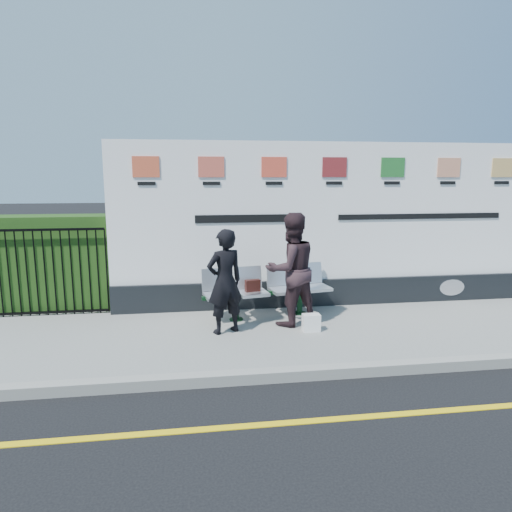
{
  "coord_description": "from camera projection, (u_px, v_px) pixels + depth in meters",
  "views": [
    {
      "loc": [
        -2.08,
        -4.24,
        2.53
      ],
      "look_at": [
        -1.05,
        2.88,
        1.25
      ],
      "focal_mm": 32.0,
      "sensor_mm": 36.0,
      "label": 1
    }
  ],
  "objects": [
    {
      "name": "woman_right",
      "position": [
        291.0,
        269.0,
        7.33
      ],
      "size": [
        1.06,
        0.94,
        1.83
      ],
      "primitive_type": "imported",
      "rotation": [
        0.0,
        0.0,
        3.46
      ],
      "color": "#311F24",
      "rests_on": "pavement"
    },
    {
      "name": "pavement",
      "position": [
        324.0,
        332.0,
        7.3
      ],
      "size": [
        14.0,
        3.0,
        0.12
      ],
      "primitive_type": "cube",
      "color": "gray",
      "rests_on": "ground"
    },
    {
      "name": "railing",
      "position": [
        45.0,
        272.0,
        7.82
      ],
      "size": [
        2.05,
        0.06,
        1.54
      ],
      "primitive_type": null,
      "color": "black",
      "rests_on": "pavement"
    },
    {
      "name": "ground",
      "position": [
        391.0,
        415.0,
        4.87
      ],
      "size": [
        80.0,
        80.0,
        0.0
      ],
      "primitive_type": "plane",
      "color": "black"
    },
    {
      "name": "billboard",
      "position": [
        331.0,
        236.0,
        8.44
      ],
      "size": [
        8.0,
        0.3,
        3.0
      ],
      "color": "black",
      "rests_on": "pavement"
    },
    {
      "name": "handbag_brown",
      "position": [
        253.0,
        286.0,
        7.69
      ],
      "size": [
        0.27,
        0.16,
        0.2
      ],
      "primitive_type": "cube",
      "rotation": [
        0.0,
        0.0,
        0.2
      ],
      "color": "black",
      "rests_on": "bench"
    },
    {
      "name": "hedge",
      "position": [
        52.0,
        263.0,
        8.25
      ],
      "size": [
        2.35,
        0.7,
        1.7
      ],
      "primitive_type": "cube",
      "color": "#234615",
      "rests_on": "pavement"
    },
    {
      "name": "yellow_line",
      "position": [
        391.0,
        415.0,
        4.87
      ],
      "size": [
        14.0,
        0.1,
        0.01
      ],
      "primitive_type": "cube",
      "color": "yellow",
      "rests_on": "ground"
    },
    {
      "name": "bench",
      "position": [
        269.0,
        303.0,
        7.83
      ],
      "size": [
        2.28,
        0.94,
        0.47
      ],
      "primitive_type": null,
      "rotation": [
        0.0,
        0.0,
        0.17
      ],
      "color": "silver",
      "rests_on": "pavement"
    },
    {
      "name": "kerb",
      "position": [
        358.0,
        370.0,
        5.83
      ],
      "size": [
        14.0,
        0.18,
        0.14
      ],
      "primitive_type": "cube",
      "color": "gray",
      "rests_on": "ground"
    },
    {
      "name": "woman_left",
      "position": [
        225.0,
        282.0,
        6.95
      ],
      "size": [
        0.7,
        0.59,
        1.62
      ],
      "primitive_type": "imported",
      "rotation": [
        0.0,
        0.0,
        3.55
      ],
      "color": "black",
      "rests_on": "pavement"
    },
    {
      "name": "carrier_bag_white",
      "position": [
        311.0,
        323.0,
        7.13
      ],
      "size": [
        0.27,
        0.16,
        0.27
      ],
      "primitive_type": "cube",
      "color": "white",
      "rests_on": "pavement"
    }
  ]
}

